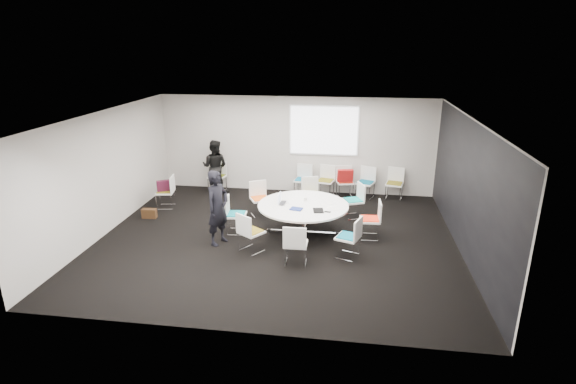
# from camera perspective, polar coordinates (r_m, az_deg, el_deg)

# --- Properties ---
(room_shell) EXTENTS (8.08, 7.08, 2.88)m
(room_shell) POSITION_cam_1_polar(r_m,az_deg,el_deg) (9.78, -0.94, 1.51)
(room_shell) COLOR black
(room_shell) RESTS_ON ground
(conference_table) EXTENTS (2.07, 2.07, 0.73)m
(conference_table) POSITION_cam_1_polar(r_m,az_deg,el_deg) (10.34, 1.92, -2.69)
(conference_table) COLOR silver
(conference_table) RESTS_ON ground
(projection_screen) EXTENTS (1.90, 0.03, 1.35)m
(projection_screen) POSITION_cam_1_polar(r_m,az_deg,el_deg) (12.94, 4.57, 7.76)
(projection_screen) COLOR white
(projection_screen) RESTS_ON room_shell
(chair_ring_a) EXTENTS (0.47, 0.48, 0.88)m
(chair_ring_a) POSITION_cam_1_polar(r_m,az_deg,el_deg) (10.40, 10.37, -4.33)
(chair_ring_a) COLOR silver
(chair_ring_a) RESTS_ON ground
(chair_ring_b) EXTENTS (0.59, 0.60, 0.88)m
(chair_ring_b) POSITION_cam_1_polar(r_m,az_deg,el_deg) (11.53, 8.29, -1.89)
(chair_ring_b) COLOR silver
(chair_ring_b) RESTS_ON ground
(chair_ring_c) EXTENTS (0.59, 0.58, 0.88)m
(chair_ring_c) POSITION_cam_1_polar(r_m,az_deg,el_deg) (11.87, 3.01, -1.10)
(chair_ring_c) COLOR silver
(chair_ring_c) RESTS_ON ground
(chair_ring_d) EXTENTS (0.62, 0.61, 0.88)m
(chair_ring_d) POSITION_cam_1_polar(r_m,az_deg,el_deg) (11.56, -3.55, -1.67)
(chair_ring_d) COLOR silver
(chair_ring_d) RESTS_ON ground
(chair_ring_e) EXTENTS (0.48, 0.50, 0.88)m
(chair_ring_e) POSITION_cam_1_polar(r_m,az_deg,el_deg) (10.57, -6.61, -3.74)
(chair_ring_e) COLOR silver
(chair_ring_e) RESTS_ON ground
(chair_ring_f) EXTENTS (0.63, 0.63, 0.88)m
(chair_ring_f) POSITION_cam_1_polar(r_m,az_deg,el_deg) (9.62, -4.71, -6.02)
(chair_ring_f) COLOR silver
(chair_ring_f) RESTS_ON ground
(chair_ring_g) EXTENTS (0.47, 0.45, 0.88)m
(chair_ring_g) POSITION_cam_1_polar(r_m,az_deg,el_deg) (9.07, 0.96, -7.58)
(chair_ring_g) COLOR silver
(chair_ring_g) RESTS_ON ground
(chair_ring_h) EXTENTS (0.58, 0.59, 0.88)m
(chair_ring_h) POSITION_cam_1_polar(r_m,az_deg,el_deg) (9.44, 7.66, -6.66)
(chair_ring_h) COLOR silver
(chair_ring_h) RESTS_ON ground
(chair_back_a) EXTENTS (0.53, 0.52, 0.88)m
(chair_back_a) POSITION_cam_1_polar(r_m,az_deg,el_deg) (13.09, 1.91, 0.82)
(chair_back_a) COLOR silver
(chair_back_a) RESTS_ON ground
(chair_back_b) EXTENTS (0.55, 0.54, 0.88)m
(chair_back_b) POSITION_cam_1_polar(r_m,az_deg,el_deg) (13.04, 4.77, 0.70)
(chair_back_b) COLOR silver
(chair_back_b) RESTS_ON ground
(chair_back_c) EXTENTS (0.55, 0.54, 0.88)m
(chair_back_c) POSITION_cam_1_polar(r_m,az_deg,el_deg) (13.01, 7.21, 0.57)
(chair_back_c) COLOR silver
(chair_back_c) RESTS_ON ground
(chair_back_d) EXTENTS (0.59, 0.59, 0.88)m
(chair_back_d) POSITION_cam_1_polar(r_m,az_deg,el_deg) (13.02, 9.78, 0.45)
(chair_back_d) COLOR silver
(chair_back_d) RESTS_ON ground
(chair_back_e) EXTENTS (0.55, 0.54, 0.88)m
(chair_back_e) POSITION_cam_1_polar(r_m,az_deg,el_deg) (13.09, 13.31, 0.31)
(chair_back_e) COLOR silver
(chair_back_e) RESTS_ON ground
(chair_spare_left) EXTENTS (0.52, 0.53, 0.88)m
(chair_spare_left) POSITION_cam_1_polar(r_m,az_deg,el_deg) (12.51, -15.19, -0.71)
(chair_spare_left) COLOR silver
(chair_spare_left) RESTS_ON ground
(chair_person_back) EXTENTS (0.53, 0.52, 0.88)m
(chair_person_back) POSITION_cam_1_polar(r_m,az_deg,el_deg) (13.59, -8.94, 1.28)
(chair_person_back) COLOR silver
(chair_person_back) RESTS_ON ground
(person_main) EXTENTS (0.62, 0.72, 1.67)m
(person_main) POSITION_cam_1_polar(r_m,az_deg,el_deg) (9.89, -8.91, -1.98)
(person_main) COLOR black
(person_main) RESTS_ON ground
(person_back) EXTENTS (0.82, 0.66, 1.58)m
(person_back) POSITION_cam_1_polar(r_m,az_deg,el_deg) (13.30, -9.27, 3.19)
(person_back) COLOR black
(person_back) RESTS_ON ground
(laptop) EXTENTS (0.22, 0.32, 0.02)m
(laptop) POSITION_cam_1_polar(r_m,az_deg,el_deg) (10.31, -0.45, -1.43)
(laptop) COLOR #333338
(laptop) RESTS_ON conference_table
(laptop_lid) EXTENTS (0.03, 0.30, 0.22)m
(laptop_lid) POSITION_cam_1_polar(r_m,az_deg,el_deg) (10.31, -1.10, -0.73)
(laptop_lid) COLOR silver
(laptop_lid) RESTS_ON conference_table
(notebook_black) EXTENTS (0.27, 0.33, 0.02)m
(notebook_black) POSITION_cam_1_polar(r_m,az_deg,el_deg) (9.90, 3.87, -2.36)
(notebook_black) COLOR black
(notebook_black) RESTS_ON conference_table
(tablet_folio) EXTENTS (0.30, 0.25, 0.03)m
(tablet_folio) POSITION_cam_1_polar(r_m,az_deg,el_deg) (9.96, 1.05, -2.16)
(tablet_folio) COLOR navy
(tablet_folio) RESTS_ON conference_table
(papers_right) EXTENTS (0.34, 0.37, 0.00)m
(papers_right) POSITION_cam_1_polar(r_m,az_deg,el_deg) (10.35, 5.01, -1.49)
(papers_right) COLOR white
(papers_right) RESTS_ON conference_table
(papers_front) EXTENTS (0.34, 0.27, 0.00)m
(papers_front) POSITION_cam_1_polar(r_m,az_deg,el_deg) (10.07, 5.69, -2.08)
(papers_front) COLOR white
(papers_front) RESTS_ON conference_table
(cup) EXTENTS (0.08, 0.08, 0.09)m
(cup) POSITION_cam_1_polar(r_m,az_deg,el_deg) (10.49, 2.22, -0.90)
(cup) COLOR white
(cup) RESTS_ON conference_table
(phone) EXTENTS (0.15, 0.10, 0.01)m
(phone) POSITION_cam_1_polar(r_m,az_deg,el_deg) (9.85, 5.05, -2.53)
(phone) COLOR black
(phone) RESTS_ON conference_table
(maroon_bag) EXTENTS (0.42, 0.32, 0.28)m
(maroon_bag) POSITION_cam_1_polar(r_m,az_deg,el_deg) (12.40, -15.40, 0.79)
(maroon_bag) COLOR #411124
(maroon_bag) RESTS_ON chair_spare_left
(brown_bag) EXTENTS (0.37, 0.19, 0.24)m
(brown_bag) POSITION_cam_1_polar(r_m,az_deg,el_deg) (11.94, -17.20, -2.61)
(brown_bag) COLOR #382212
(brown_bag) RESTS_ON ground
(red_jacket) EXTENTS (0.46, 0.25, 0.36)m
(red_jacket) POSITION_cam_1_polar(r_m,az_deg,el_deg) (12.67, 7.28, 2.08)
(red_jacket) COLOR maroon
(red_jacket) RESTS_ON chair_back_c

